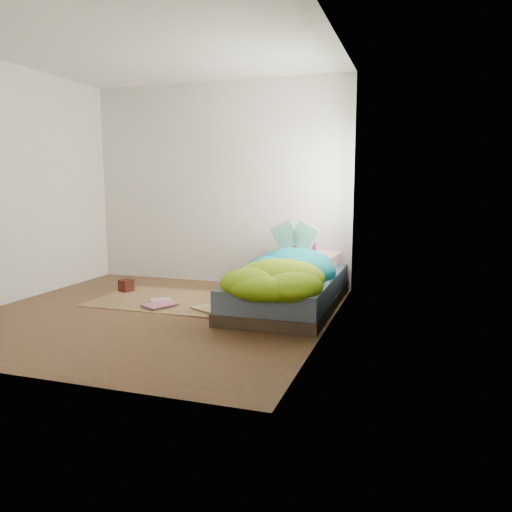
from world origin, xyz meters
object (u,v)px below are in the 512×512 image
(floor_book_b, at_px, (154,303))
(wooden_box, at_px, (126,285))
(pillow_magenta, at_px, (297,248))
(floor_book_a, at_px, (151,303))
(open_book, at_px, (295,227))
(bed, at_px, (289,291))

(floor_book_b, bearing_deg, wooden_box, 170.69)
(pillow_magenta, height_order, floor_book_b, pillow_magenta)
(wooden_box, distance_m, floor_book_a, 0.78)
(open_book, height_order, floor_book_a, open_book)
(bed, bearing_deg, floor_book_b, -162.97)
(floor_book_a, bearing_deg, wooden_box, 104.21)
(open_book, xyz_separation_m, wooden_box, (-2.01, -0.34, -0.74))
(floor_book_b, bearing_deg, bed, 44.88)
(floor_book_a, relative_size, floor_book_b, 0.94)
(wooden_box, bearing_deg, pillow_magenta, 16.63)
(wooden_box, bearing_deg, floor_book_a, -37.84)
(bed, relative_size, floor_book_a, 6.47)
(pillow_magenta, distance_m, floor_book_a, 1.82)
(pillow_magenta, xyz_separation_m, open_book, (0.02, -0.25, 0.27))
(wooden_box, bearing_deg, bed, -2.04)
(pillow_magenta, bearing_deg, floor_book_a, -170.86)
(floor_book_b, bearing_deg, pillow_magenta, 67.36)
(bed, bearing_deg, open_book, 96.09)
(pillow_magenta, bearing_deg, open_book, -113.20)
(open_book, relative_size, floor_book_a, 1.50)
(bed, xyz_separation_m, pillow_magenta, (-0.07, 0.67, 0.38))
(open_book, xyz_separation_m, floor_book_a, (-1.40, -0.81, -0.80))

